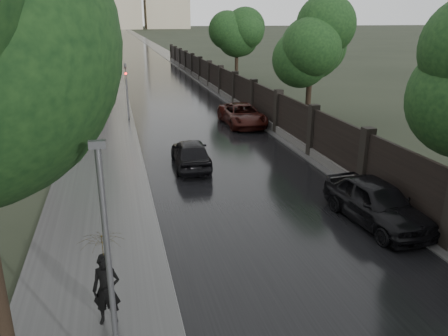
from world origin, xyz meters
TOP-DOWN VIEW (x-y plane):
  - road at (0.00, 190.00)m, footprint 8.00×420.00m
  - sidewalk_left at (-6.00, 190.00)m, footprint 4.00×420.00m
  - verge_right at (5.50, 190.00)m, footprint 3.00×420.00m
  - fence_right at (4.60, 32.01)m, footprint 0.45×75.72m
  - tree_left_far at (-8.00, 30.00)m, footprint 4.25×4.25m
  - tree_right_b at (7.50, 22.00)m, footprint 4.08×4.08m
  - tree_right_c at (7.50, 40.00)m, footprint 4.08×4.08m
  - lamp_post at (-5.40, 1.50)m, footprint 0.25×0.12m
  - traffic_light at (-4.30, 24.99)m, footprint 0.16×0.32m
  - hatchback_left at (-1.80, 14.73)m, footprint 1.85×4.21m
  - car_right_near at (3.40, 7.19)m, footprint 2.21×4.72m
  - car_right_far at (3.03, 22.50)m, footprint 2.43×5.15m
  - pedestrian_umbrella at (-5.62, 3.79)m, footprint 1.25×1.27m

SIDE VIEW (x-z plane):
  - road at x=0.00m, z-range 0.00..0.02m
  - verge_right at x=5.50m, z-range 0.00..0.08m
  - sidewalk_left at x=-6.00m, z-range 0.00..0.16m
  - hatchback_left at x=-1.80m, z-range 0.00..1.41m
  - car_right_far at x=3.03m, z-range 0.00..1.42m
  - car_right_near at x=3.40m, z-range 0.00..1.56m
  - fence_right at x=4.60m, z-range -0.34..2.36m
  - pedestrian_umbrella at x=-5.62m, z-range 0.61..3.34m
  - traffic_light at x=-4.30m, z-range 0.40..4.40m
  - lamp_post at x=-5.40m, z-range 0.12..5.23m
  - tree_right_b at x=7.50m, z-range 1.44..8.46m
  - tree_right_c at x=7.50m, z-range 1.44..8.46m
  - tree_left_far at x=-8.00m, z-range 1.55..8.94m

